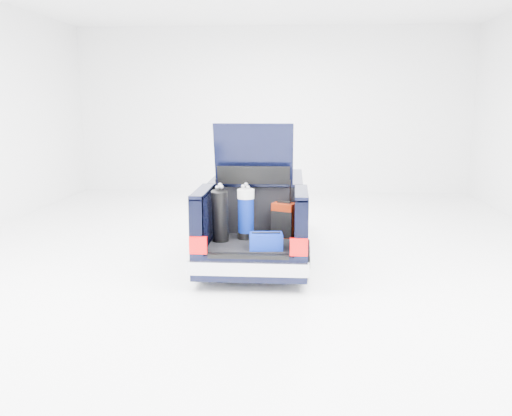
# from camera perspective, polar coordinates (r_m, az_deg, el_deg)

# --- Properties ---
(ground) EXTENTS (14.00, 14.00, 0.00)m
(ground) POSITION_cam_1_polar(r_m,az_deg,el_deg) (10.20, 0.20, -4.75)
(ground) COLOR white
(ground) RESTS_ON ground
(car) EXTENTS (1.87, 4.65, 2.47)m
(car) POSITION_cam_1_polar(r_m,az_deg,el_deg) (10.14, 0.24, -0.92)
(car) COLOR black
(car) RESTS_ON ground
(red_suitcase) EXTENTS (0.42, 0.36, 0.60)m
(red_suitcase) POSITION_cam_1_polar(r_m,az_deg,el_deg) (8.91, 2.95, -1.28)
(red_suitcase) COLOR #681503
(red_suitcase) RESTS_ON car
(black_golf_bag) EXTENTS (0.28, 0.38, 0.94)m
(black_golf_bag) POSITION_cam_1_polar(r_m,az_deg,el_deg) (8.56, -3.80, -0.84)
(black_golf_bag) COLOR black
(black_golf_bag) RESTS_ON car
(blue_golf_bag) EXTENTS (0.31, 0.31, 0.92)m
(blue_golf_bag) POSITION_cam_1_polar(r_m,az_deg,el_deg) (8.76, -1.07, -0.58)
(blue_golf_bag) COLOR black
(blue_golf_bag) RESTS_ON car
(blue_duffel) EXTENTS (0.52, 0.37, 0.26)m
(blue_duffel) POSITION_cam_1_polar(r_m,az_deg,el_deg) (8.21, 1.06, -3.50)
(blue_duffel) COLOR navy
(blue_duffel) RESTS_ON car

